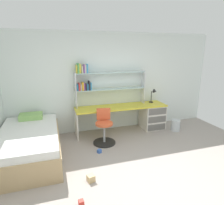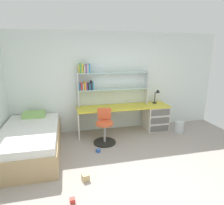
{
  "view_description": "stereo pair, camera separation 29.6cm",
  "coord_description": "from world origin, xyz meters",
  "px_view_note": "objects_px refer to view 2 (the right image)",
  "views": [
    {
      "loc": [
        -1.39,
        -2.44,
        2.09
      ],
      "look_at": [
        -0.18,
        1.45,
        1.01
      ],
      "focal_mm": 31.25,
      "sensor_mm": 36.0,
      "label": 1
    },
    {
      "loc": [
        -1.1,
        -2.52,
        2.09
      ],
      "look_at": [
        -0.18,
        1.45,
        1.01
      ],
      "focal_mm": 31.25,
      "sensor_mm": 36.0,
      "label": 2
    }
  ],
  "objects_px": {
    "desk_lamp": "(158,94)",
    "waste_bin": "(179,127)",
    "bed_platform": "(30,141)",
    "toy_block_red_1": "(72,201)",
    "toy_block_blue_0": "(98,151)",
    "bookshelf_hutch": "(102,81)",
    "swivel_chair": "(105,130)",
    "desk": "(147,115)",
    "toy_block_natural_2": "(85,177)"
  },
  "relations": [
    {
      "from": "bookshelf_hutch",
      "to": "desk_lamp",
      "type": "height_order",
      "value": "bookshelf_hutch"
    },
    {
      "from": "desk_lamp",
      "to": "toy_block_natural_2",
      "type": "height_order",
      "value": "desk_lamp"
    },
    {
      "from": "desk",
      "to": "waste_bin",
      "type": "bearing_deg",
      "value": -26.9
    },
    {
      "from": "desk_lamp",
      "to": "toy_block_red_1",
      "type": "bearing_deg",
      "value": -135.46
    },
    {
      "from": "waste_bin",
      "to": "toy_block_natural_2",
      "type": "bearing_deg",
      "value": -151.26
    },
    {
      "from": "bookshelf_hutch",
      "to": "toy_block_red_1",
      "type": "bearing_deg",
      "value": -110.06
    },
    {
      "from": "bed_platform",
      "to": "toy_block_blue_0",
      "type": "height_order",
      "value": "bed_platform"
    },
    {
      "from": "swivel_chair",
      "to": "bed_platform",
      "type": "relative_size",
      "value": 0.4
    },
    {
      "from": "swivel_chair",
      "to": "toy_block_blue_0",
      "type": "relative_size",
      "value": 10.7
    },
    {
      "from": "bookshelf_hutch",
      "to": "swivel_chair",
      "type": "xyz_separation_m",
      "value": [
        -0.09,
        -0.69,
        -1.03
      ]
    },
    {
      "from": "desk_lamp",
      "to": "toy_block_red_1",
      "type": "height_order",
      "value": "desk_lamp"
    },
    {
      "from": "desk_lamp",
      "to": "toy_block_natural_2",
      "type": "xyz_separation_m",
      "value": [
        -2.17,
        -1.9,
        -0.9
      ]
    },
    {
      "from": "bookshelf_hutch",
      "to": "waste_bin",
      "type": "height_order",
      "value": "bookshelf_hutch"
    },
    {
      "from": "desk_lamp",
      "to": "toy_block_natural_2",
      "type": "distance_m",
      "value": 3.02
    },
    {
      "from": "toy_block_red_1",
      "to": "bookshelf_hutch",
      "type": "bearing_deg",
      "value": 69.94
    },
    {
      "from": "desk_lamp",
      "to": "toy_block_red_1",
      "type": "distance_m",
      "value": 3.49
    },
    {
      "from": "toy_block_blue_0",
      "to": "toy_block_natural_2",
      "type": "relative_size",
      "value": 0.66
    },
    {
      "from": "bed_platform",
      "to": "toy_block_red_1",
      "type": "relative_size",
      "value": 28.23
    },
    {
      "from": "desk",
      "to": "toy_block_natural_2",
      "type": "bearing_deg",
      "value": -135.34
    },
    {
      "from": "toy_block_natural_2",
      "to": "bookshelf_hutch",
      "type": "bearing_deg",
      "value": 71.52
    },
    {
      "from": "desk",
      "to": "toy_block_red_1",
      "type": "height_order",
      "value": "desk"
    },
    {
      "from": "bookshelf_hutch",
      "to": "bed_platform",
      "type": "xyz_separation_m",
      "value": [
        -1.68,
        -0.88,
        -1.06
      ]
    },
    {
      "from": "bed_platform",
      "to": "toy_block_blue_0",
      "type": "distance_m",
      "value": 1.41
    },
    {
      "from": "desk",
      "to": "waste_bin",
      "type": "height_order",
      "value": "desk"
    },
    {
      "from": "desk_lamp",
      "to": "toy_block_blue_0",
      "type": "height_order",
      "value": "desk_lamp"
    },
    {
      "from": "desk_lamp",
      "to": "waste_bin",
      "type": "distance_m",
      "value": 1.03
    },
    {
      "from": "bed_platform",
      "to": "toy_block_natural_2",
      "type": "relative_size",
      "value": 17.85
    },
    {
      "from": "desk",
      "to": "toy_block_natural_2",
      "type": "xyz_separation_m",
      "value": [
        -1.84,
        -1.82,
        -0.34
      ]
    },
    {
      "from": "waste_bin",
      "to": "toy_block_blue_0",
      "type": "distance_m",
      "value": 2.32
    },
    {
      "from": "desk",
      "to": "bed_platform",
      "type": "xyz_separation_m",
      "value": [
        -2.85,
        -0.7,
        -0.11
      ]
    },
    {
      "from": "desk",
      "to": "toy_block_red_1",
      "type": "bearing_deg",
      "value": -132.25
    },
    {
      "from": "bookshelf_hutch",
      "to": "swivel_chair",
      "type": "relative_size",
      "value": 2.3
    },
    {
      "from": "bookshelf_hutch",
      "to": "bed_platform",
      "type": "relative_size",
      "value": 0.91
    },
    {
      "from": "swivel_chair",
      "to": "toy_block_blue_0",
      "type": "height_order",
      "value": "swivel_chair"
    },
    {
      "from": "swivel_chair",
      "to": "waste_bin",
      "type": "bearing_deg",
      "value": 3.49
    },
    {
      "from": "toy_block_red_1",
      "to": "toy_block_blue_0",
      "type": "bearing_deg",
      "value": 66.31
    },
    {
      "from": "bookshelf_hutch",
      "to": "desk_lamp",
      "type": "xyz_separation_m",
      "value": [
        1.5,
        -0.09,
        -0.39
      ]
    },
    {
      "from": "toy_block_natural_2",
      "to": "swivel_chair",
      "type": "bearing_deg",
      "value": 66.08
    },
    {
      "from": "toy_block_red_1",
      "to": "desk",
      "type": "bearing_deg",
      "value": 47.75
    },
    {
      "from": "desk_lamp",
      "to": "swivel_chair",
      "type": "bearing_deg",
      "value": -159.49
    },
    {
      "from": "waste_bin",
      "to": "toy_block_red_1",
      "type": "xyz_separation_m",
      "value": [
        -2.84,
        -1.89,
        -0.11
      ]
    },
    {
      "from": "swivel_chair",
      "to": "bed_platform",
      "type": "bearing_deg",
      "value": -173.22
    },
    {
      "from": "swivel_chair",
      "to": "bookshelf_hutch",
      "type": "bearing_deg",
      "value": 82.79
    },
    {
      "from": "swivel_chair",
      "to": "toy_block_red_1",
      "type": "bearing_deg",
      "value": -114.62
    },
    {
      "from": "swivel_chair",
      "to": "toy_block_blue_0",
      "type": "xyz_separation_m",
      "value": [
        -0.23,
        -0.44,
        -0.28
      ]
    },
    {
      "from": "bookshelf_hutch",
      "to": "desk_lamp",
      "type": "relative_size",
      "value": 4.8
    },
    {
      "from": "bookshelf_hutch",
      "to": "desk_lamp",
      "type": "bearing_deg",
      "value": -3.55
    },
    {
      "from": "toy_block_red_1",
      "to": "waste_bin",
      "type": "bearing_deg",
      "value": 33.67
    },
    {
      "from": "toy_block_natural_2",
      "to": "toy_block_blue_0",
      "type": "bearing_deg",
      "value": 67.88
    },
    {
      "from": "toy_block_natural_2",
      "to": "desk",
      "type": "bearing_deg",
      "value": 44.66
    }
  ]
}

